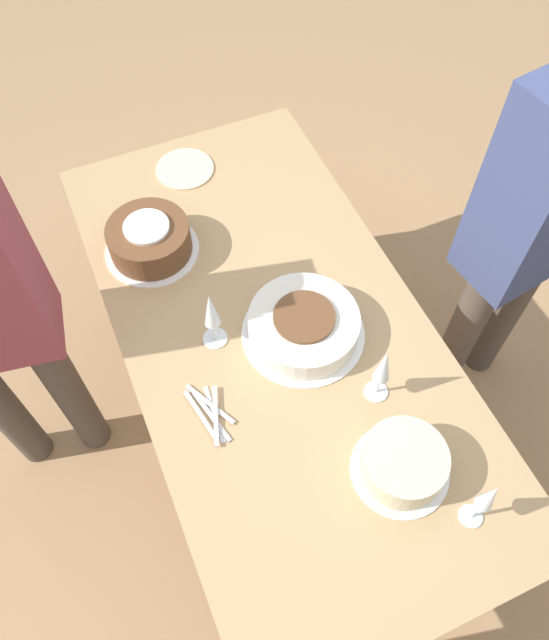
{
  "coord_description": "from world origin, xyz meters",
  "views": [
    {
      "loc": [
        0.85,
        -0.37,
        2.28
      ],
      "look_at": [
        0.0,
        0.0,
        0.81
      ],
      "focal_mm": 35.0,
      "sensor_mm": 36.0,
      "label": 1
    }
  ],
  "objects_px": {
    "wine_glass_far": "(488,498)",
    "wine_glass_extra": "(211,312)",
    "cake_back_decorated": "(403,464)",
    "wine_glass_near": "(383,368)",
    "person_watching": "(541,215)",
    "cake_center_white": "(304,326)",
    "cake_front_chocolate": "(150,239)"
  },
  "relations": [
    {
      "from": "wine_glass_far",
      "to": "person_watching",
      "type": "height_order",
      "value": "person_watching"
    },
    {
      "from": "wine_glass_extra",
      "to": "person_watching",
      "type": "bearing_deg",
      "value": 84.13
    },
    {
      "from": "wine_glass_near",
      "to": "wine_glass_extra",
      "type": "distance_m",
      "value": 0.47
    },
    {
      "from": "wine_glass_far",
      "to": "person_watching",
      "type": "distance_m",
      "value": 0.84
    },
    {
      "from": "cake_front_chocolate",
      "to": "person_watching",
      "type": "distance_m",
      "value": 1.14
    },
    {
      "from": "cake_back_decorated",
      "to": "person_watching",
      "type": "distance_m",
      "value": 0.82
    },
    {
      "from": "cake_center_white",
      "to": "wine_glass_far",
      "type": "distance_m",
      "value": 0.65
    },
    {
      "from": "cake_center_white",
      "to": "person_watching",
      "type": "distance_m",
      "value": 0.74
    },
    {
      "from": "person_watching",
      "to": "wine_glass_far",
      "type": "bearing_deg",
      "value": 38.09
    },
    {
      "from": "person_watching",
      "to": "cake_back_decorated",
      "type": "bearing_deg",
      "value": 24.67
    },
    {
      "from": "wine_glass_far",
      "to": "wine_glass_extra",
      "type": "relative_size",
      "value": 1.04
    },
    {
      "from": "wine_glass_extra",
      "to": "person_watching",
      "type": "xyz_separation_m",
      "value": [
        0.1,
        0.96,
        0.05
      ]
    },
    {
      "from": "wine_glass_near",
      "to": "cake_center_white",
      "type": "bearing_deg",
      "value": -157.25
    },
    {
      "from": "cake_back_decorated",
      "to": "person_watching",
      "type": "xyz_separation_m",
      "value": [
        -0.44,
        0.67,
        0.14
      ]
    },
    {
      "from": "wine_glass_extra",
      "to": "person_watching",
      "type": "relative_size",
      "value": 0.13
    },
    {
      "from": "wine_glass_extra",
      "to": "wine_glass_far",
      "type": "bearing_deg",
      "value": 28.63
    },
    {
      "from": "wine_glass_near",
      "to": "wine_glass_extra",
      "type": "xyz_separation_m",
      "value": [
        -0.33,
        -0.34,
        -0.0
      ]
    },
    {
      "from": "wine_glass_near",
      "to": "person_watching",
      "type": "xyz_separation_m",
      "value": [
        -0.23,
        0.62,
        0.05
      ]
    },
    {
      "from": "cake_front_chocolate",
      "to": "wine_glass_extra",
      "type": "distance_m",
      "value": 0.39
    },
    {
      "from": "person_watching",
      "to": "wine_glass_extra",
      "type": "bearing_deg",
      "value": -14.58
    },
    {
      "from": "wine_glass_far",
      "to": "person_watching",
      "type": "bearing_deg",
      "value": 136.79
    },
    {
      "from": "cake_center_white",
      "to": "cake_front_chocolate",
      "type": "relative_size",
      "value": 1.21
    },
    {
      "from": "wine_glass_far",
      "to": "wine_glass_extra",
      "type": "height_order",
      "value": "wine_glass_far"
    },
    {
      "from": "cake_back_decorated",
      "to": "wine_glass_extra",
      "type": "xyz_separation_m",
      "value": [
        -0.54,
        -0.29,
        0.09
      ]
    },
    {
      "from": "cake_center_white",
      "to": "wine_glass_extra",
      "type": "xyz_separation_m",
      "value": [
        -0.08,
        -0.23,
        0.09
      ]
    },
    {
      "from": "cake_front_chocolate",
      "to": "wine_glass_far",
      "type": "bearing_deg",
      "value": 22.68
    },
    {
      "from": "cake_back_decorated",
      "to": "wine_glass_near",
      "type": "bearing_deg",
      "value": 167.05
    },
    {
      "from": "person_watching",
      "to": "cake_front_chocolate",
      "type": "bearing_deg",
      "value": -33.56
    },
    {
      "from": "cake_center_white",
      "to": "cake_front_chocolate",
      "type": "xyz_separation_m",
      "value": [
        -0.46,
        -0.3,
        0.01
      ]
    },
    {
      "from": "cake_center_white",
      "to": "cake_front_chocolate",
      "type": "height_order",
      "value": "cake_front_chocolate"
    },
    {
      "from": "cake_front_chocolate",
      "to": "person_watching",
      "type": "bearing_deg",
      "value": 65.15
    },
    {
      "from": "cake_center_white",
      "to": "wine_glass_near",
      "type": "height_order",
      "value": "wine_glass_near"
    }
  ]
}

